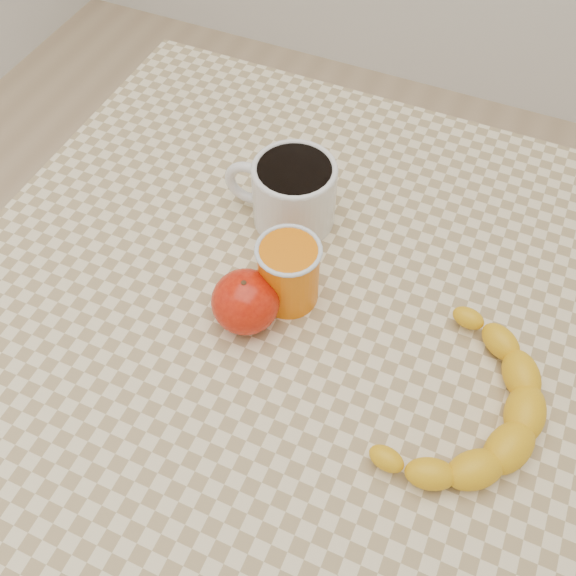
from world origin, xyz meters
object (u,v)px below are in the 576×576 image
at_px(table, 288,336).
at_px(banana, 464,405).
at_px(coffee_mug, 292,191).
at_px(orange_juice_glass, 289,272).
at_px(apple, 246,302).

bearing_deg(table, banana, -15.89).
distance_m(coffee_mug, orange_juice_glass, 0.12).
xyz_separation_m(table, apple, (-0.03, -0.05, 0.12)).
bearing_deg(banana, coffee_mug, 165.34).
height_order(table, banana, banana).
bearing_deg(table, orange_juice_glass, 105.52).
relative_size(apple, banana, 0.26).
bearing_deg(apple, orange_juice_glass, 59.15).
xyz_separation_m(coffee_mug, orange_juice_glass, (0.05, -0.12, -0.00)).
bearing_deg(coffee_mug, apple, -84.42).
bearing_deg(orange_juice_glass, coffee_mug, 111.80).
distance_m(orange_juice_glass, banana, 0.24).
relative_size(table, orange_juice_glass, 9.22).
relative_size(coffee_mug, banana, 0.49).
xyz_separation_m(apple, banana, (0.25, -0.02, -0.01)).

